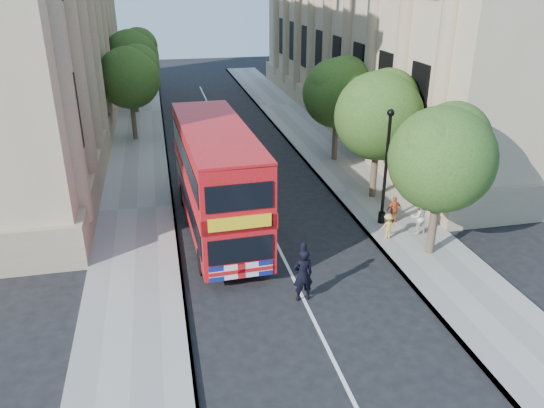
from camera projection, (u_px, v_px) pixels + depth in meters
ground at (312, 315)px, 17.50m from camera, size 120.00×120.00×0.00m
pavement_right at (364, 190)px, 27.57m from camera, size 3.50×80.00×0.12m
pavement_left at (137, 209)px, 25.30m from camera, size 3.50×80.00×0.12m
tree_right_near at (443, 153)px, 19.68m from camera, size 4.00×4.00×6.08m
tree_right_mid at (379, 111)px, 24.98m from camera, size 4.20×4.20×6.37m
tree_right_far at (338, 89)px, 30.41m from camera, size 4.00×4.00×6.15m
tree_left_far at (130, 74)px, 34.31m from camera, size 4.00×4.00×6.30m
tree_left_back at (132, 54)px, 41.38m from camera, size 4.20×4.20×6.65m
lamp_post at (385, 172)px, 22.86m from camera, size 0.32×0.32×5.16m
double_decker_bus at (217, 177)px, 22.31m from camera, size 3.02×10.01×4.58m
box_van at (217, 171)px, 26.08m from camera, size 2.46×5.42×3.03m
police_constable at (303, 275)px, 18.00m from camera, size 0.74×0.52×1.94m
woman_pedestrian at (418, 217)px, 22.53m from camera, size 0.84×0.70×1.55m
child_a at (394, 209)px, 23.58m from camera, size 0.75×0.35×1.25m
child_b at (388, 226)px, 22.15m from camera, size 0.73×0.42×1.13m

